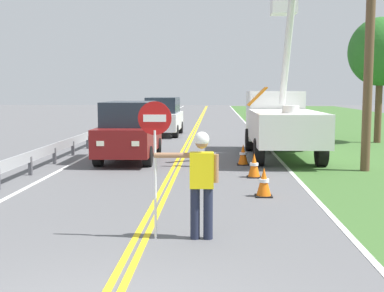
{
  "coord_description": "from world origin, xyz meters",
  "views": [
    {
      "loc": [
        1.25,
        -5.01,
        2.52
      ],
      "look_at": [
        0.72,
        6.96,
        1.2
      ],
      "focal_mm": 47.9,
      "sensor_mm": 36.0,
      "label": 1
    }
  ],
  "objects_px": {
    "traffic_cone_lead": "(264,183)",
    "roadside_tree_verge": "(381,52)",
    "traffic_cone_tail": "(243,155)",
    "stop_sign_paddle": "(155,139)",
    "utility_pole_near": "(370,32)",
    "flagger_worker": "(201,178)",
    "oncoming_suv_second": "(163,116)",
    "oncoming_suv_nearest": "(129,131)",
    "traffic_cone_mid": "(254,166)",
    "utility_bucket_truck": "(280,119)"
  },
  "relations": [
    {
      "from": "traffic_cone_lead",
      "to": "roadside_tree_verge",
      "type": "distance_m",
      "value": 14.87
    },
    {
      "from": "traffic_cone_lead",
      "to": "traffic_cone_tail",
      "type": "relative_size",
      "value": 1.0
    },
    {
      "from": "stop_sign_paddle",
      "to": "traffic_cone_tail",
      "type": "height_order",
      "value": "stop_sign_paddle"
    },
    {
      "from": "utility_pole_near",
      "to": "flagger_worker",
      "type": "bearing_deg",
      "value": -123.09
    },
    {
      "from": "stop_sign_paddle",
      "to": "traffic_cone_tail",
      "type": "xyz_separation_m",
      "value": [
        1.95,
        8.69,
        -1.37
      ]
    },
    {
      "from": "traffic_cone_lead",
      "to": "traffic_cone_tail",
      "type": "distance_m",
      "value": 5.15
    },
    {
      "from": "oncoming_suv_second",
      "to": "oncoming_suv_nearest",
      "type": "bearing_deg",
      "value": -91.0
    },
    {
      "from": "stop_sign_paddle",
      "to": "traffic_cone_lead",
      "type": "xyz_separation_m",
      "value": [
        2.16,
        3.55,
        -1.37
      ]
    },
    {
      "from": "oncoming_suv_nearest",
      "to": "traffic_cone_mid",
      "type": "distance_m",
      "value": 5.41
    },
    {
      "from": "oncoming_suv_second",
      "to": "utility_pole_near",
      "type": "relative_size",
      "value": 0.57
    },
    {
      "from": "traffic_cone_tail",
      "to": "oncoming_suv_nearest",
      "type": "bearing_deg",
      "value": 167.43
    },
    {
      "from": "stop_sign_paddle",
      "to": "traffic_cone_mid",
      "type": "xyz_separation_m",
      "value": [
        2.13,
        6.21,
        -1.37
      ]
    },
    {
      "from": "stop_sign_paddle",
      "to": "oncoming_suv_second",
      "type": "height_order",
      "value": "stop_sign_paddle"
    },
    {
      "from": "traffic_cone_tail",
      "to": "traffic_cone_lead",
      "type": "bearing_deg",
      "value": -87.66
    },
    {
      "from": "flagger_worker",
      "to": "traffic_cone_mid",
      "type": "relative_size",
      "value": 2.61
    },
    {
      "from": "utility_bucket_truck",
      "to": "oncoming_suv_nearest",
      "type": "xyz_separation_m",
      "value": [
        -5.52,
        -1.43,
        -0.37
      ]
    },
    {
      "from": "oncoming_suv_nearest",
      "to": "flagger_worker",
      "type": "bearing_deg",
      "value": -73.63
    },
    {
      "from": "utility_bucket_truck",
      "to": "traffic_cone_mid",
      "type": "height_order",
      "value": "utility_bucket_truck"
    },
    {
      "from": "stop_sign_paddle",
      "to": "utility_bucket_truck",
      "type": "height_order",
      "value": "utility_bucket_truck"
    },
    {
      "from": "utility_pole_near",
      "to": "traffic_cone_mid",
      "type": "xyz_separation_m",
      "value": [
        -3.55,
        -1.35,
        -3.93
      ]
    },
    {
      "from": "oncoming_suv_second",
      "to": "traffic_cone_mid",
      "type": "xyz_separation_m",
      "value": [
        3.99,
        -13.55,
        -0.72
      ]
    },
    {
      "from": "flagger_worker",
      "to": "roadside_tree_verge",
      "type": "bearing_deg",
      "value": 63.81
    },
    {
      "from": "traffic_cone_tail",
      "to": "oncoming_suv_second",
      "type": "bearing_deg",
      "value": 109.0
    },
    {
      "from": "traffic_cone_tail",
      "to": "roadside_tree_verge",
      "type": "xyz_separation_m",
      "value": [
        6.81,
        7.59,
        3.93
      ]
    },
    {
      "from": "utility_pole_near",
      "to": "traffic_cone_lead",
      "type": "distance_m",
      "value": 6.63
    },
    {
      "from": "oncoming_suv_second",
      "to": "traffic_cone_lead",
      "type": "relative_size",
      "value": 6.63
    },
    {
      "from": "utility_bucket_truck",
      "to": "oncoming_suv_second",
      "type": "xyz_separation_m",
      "value": [
        -5.34,
        8.76,
        -0.37
      ]
    },
    {
      "from": "roadside_tree_verge",
      "to": "traffic_cone_tail",
      "type": "bearing_deg",
      "value": -131.9
    },
    {
      "from": "utility_pole_near",
      "to": "traffic_cone_lead",
      "type": "relative_size",
      "value": 11.66
    },
    {
      "from": "utility_pole_near",
      "to": "traffic_cone_tail",
      "type": "height_order",
      "value": "utility_pole_near"
    },
    {
      "from": "traffic_cone_tail",
      "to": "utility_bucket_truck",
      "type": "bearing_deg",
      "value": 56.64
    },
    {
      "from": "stop_sign_paddle",
      "to": "oncoming_suv_nearest",
      "type": "relative_size",
      "value": 0.5
    },
    {
      "from": "flagger_worker",
      "to": "traffic_cone_lead",
      "type": "height_order",
      "value": "flagger_worker"
    },
    {
      "from": "flagger_worker",
      "to": "traffic_cone_tail",
      "type": "height_order",
      "value": "flagger_worker"
    },
    {
      "from": "flagger_worker",
      "to": "traffic_cone_tail",
      "type": "relative_size",
      "value": 2.61
    },
    {
      "from": "flagger_worker",
      "to": "utility_bucket_truck",
      "type": "height_order",
      "value": "utility_bucket_truck"
    },
    {
      "from": "stop_sign_paddle",
      "to": "utility_bucket_truck",
      "type": "relative_size",
      "value": 0.34
    },
    {
      "from": "utility_bucket_truck",
      "to": "flagger_worker",
      "type": "bearing_deg",
      "value": -103.85
    },
    {
      "from": "roadside_tree_verge",
      "to": "traffic_cone_lead",
      "type": "bearing_deg",
      "value": -117.4
    },
    {
      "from": "flagger_worker",
      "to": "utility_bucket_truck",
      "type": "xyz_separation_m",
      "value": [
        2.71,
        10.98,
        0.39
      ]
    },
    {
      "from": "roadside_tree_verge",
      "to": "utility_bucket_truck",
      "type": "bearing_deg",
      "value": -135.06
    },
    {
      "from": "utility_pole_near",
      "to": "traffic_cone_tail",
      "type": "bearing_deg",
      "value": 163.13
    },
    {
      "from": "oncoming_suv_nearest",
      "to": "stop_sign_paddle",
      "type": "bearing_deg",
      "value": -77.99
    },
    {
      "from": "traffic_cone_lead",
      "to": "traffic_cone_mid",
      "type": "xyz_separation_m",
      "value": [
        -0.03,
        2.67,
        0.0
      ]
    },
    {
      "from": "oncoming_suv_nearest",
      "to": "traffic_cone_tail",
      "type": "xyz_separation_m",
      "value": [
        3.99,
        -0.89,
        -0.72
      ]
    },
    {
      "from": "traffic_cone_mid",
      "to": "utility_pole_near",
      "type": "bearing_deg",
      "value": 20.79
    },
    {
      "from": "oncoming_suv_nearest",
      "to": "utility_pole_near",
      "type": "bearing_deg",
      "value": -14.67
    },
    {
      "from": "flagger_worker",
      "to": "roadside_tree_verge",
      "type": "height_order",
      "value": "roadside_tree_verge"
    },
    {
      "from": "flagger_worker",
      "to": "utility_pole_near",
      "type": "bearing_deg",
      "value": 56.91
    },
    {
      "from": "oncoming_suv_second",
      "to": "traffic_cone_tail",
      "type": "bearing_deg",
      "value": -71.0
    }
  ]
}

